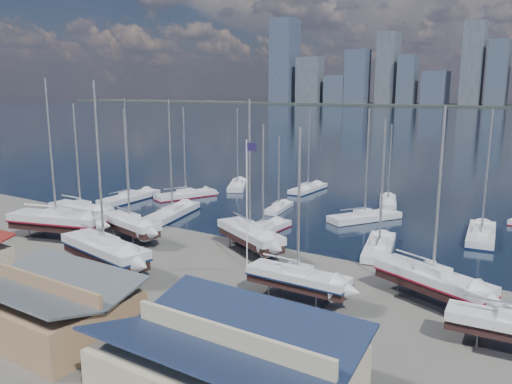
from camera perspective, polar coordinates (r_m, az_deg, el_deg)
The scene contains 26 objects.
ground at distance 50.27m, azimuth -7.38°, elevation -8.43°, with size 1400.00×1400.00×0.00m, color #605E59.
shed_grey at distance 39.52m, azimuth -22.82°, elevation -11.60°, with size 12.60×8.40×4.17m.
shed_blue at distance 28.79m, azimuth -3.23°, elevation -19.04°, with size 13.65×9.45×4.71m.
sailboat_cradle_0 at distance 67.74m, azimuth -19.38°, elevation -1.97°, with size 9.60×2.72×15.53m.
sailboat_cradle_1 at distance 62.57m, azimuth -21.82°, elevation -3.08°, with size 12.00×6.36×18.48m.
sailboat_cradle_2 at distance 59.29m, azimuth -14.21°, elevation -3.54°, with size 9.58×4.59×15.15m.
sailboat_cradle_3 at distance 49.98m, azimuth -16.94°, elevation -6.34°, with size 11.60×5.11×17.96m.
sailboat_cradle_4 at distance 53.15m, azimuth -0.71°, elevation -4.86°, with size 10.14×7.02×16.24m.
sailboat_cradle_5 at distance 41.55m, azimuth 4.78°, elevation -9.80°, with size 8.76×2.46×14.29m.
sailboat_cradle_6 at distance 43.18m, azimuth 19.52°, elevation -9.49°, with size 10.23×6.25×16.01m.
sailboat_moored_0 at distance 81.07m, azimuth -14.24°, elevation -0.79°, with size 3.72×11.33×16.71m.
sailboat_moored_1 at distance 81.73m, azimuth -8.03°, elevation -0.45°, with size 6.57×10.48×15.21m.
sailboat_moored_2 at distance 89.11m, azimuth -2.09°, elevation 0.65°, with size 7.12×9.92×14.81m.
sailboat_moored_3 at distance 69.78m, azimuth -9.52°, elevation -2.56°, with size 5.72×11.63×16.76m.
sailboat_moored_4 at distance 72.42m, azimuth 2.60°, elevation -1.88°, with size 3.37×7.73×11.29m.
sailboat_moored_5 at distance 86.50m, azimuth 5.97°, elevation 0.26°, with size 2.93×9.76×14.51m.
sailboat_moored_6 at distance 60.92m, azimuth 0.81°, elevation -4.47°, with size 2.97×9.38×13.88m.
sailboat_moored_7 at distance 68.24m, azimuth 12.30°, elevation -2.97°, with size 7.93×10.28×15.58m.
sailboat_moored_8 at distance 78.95m, azimuth 14.83°, elevation -1.15°, with size 4.95×8.85×12.75m.
sailboat_moored_9 at distance 55.75m, azimuth 13.89°, elevation -6.32°, with size 4.92×10.21×14.86m.
sailboat_moored_10 at distance 64.40m, azimuth 24.33°, elevation -4.63°, with size 4.16×10.84×15.81m.
car_a at distance 51.91m, azimuth -21.71°, elevation -7.68°, with size 1.72×4.28×1.46m, color gray.
car_b at distance 48.11m, azimuth -22.90°, elevation -9.37°, with size 1.39×4.00×1.32m, color gray.
car_c at distance 39.77m, azimuth -10.84°, elevation -13.09°, with size 2.12×4.59×1.28m, color gray.
car_d at distance 36.82m, azimuth 0.02°, elevation -14.82°, with size 2.02×4.96×1.44m, color gray.
flagpole at distance 46.91m, azimuth -0.96°, elevation -0.49°, with size 1.11×0.12×12.62m.
Camera 1 is at (30.64, -46.03, 17.02)m, focal length 35.00 mm.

